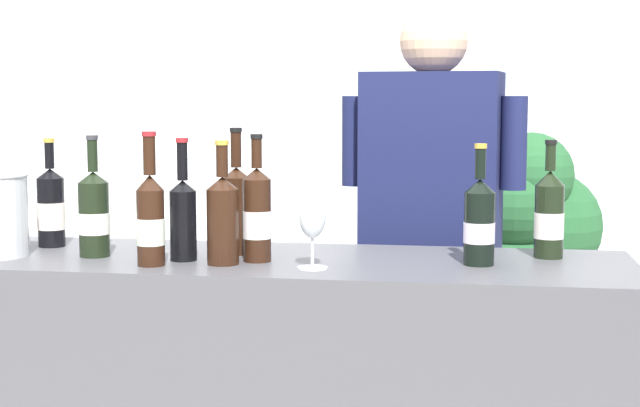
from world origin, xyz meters
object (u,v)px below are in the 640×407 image
object	(u,v)px
wine_bottle_6	(479,222)
wine_glass	(312,219)
wine_bottle_0	(223,217)
wine_bottle_4	(183,216)
wine_bottle_7	(549,215)
wine_bottle_2	(94,214)
person_server	(431,278)
potted_shrub	(533,238)
wine_bottle_1	(236,206)
wine_bottle_5	(257,215)
wine_bottle_8	(150,218)
wine_bottle_3	(51,208)

from	to	relation	value
wine_bottle_6	wine_glass	bearing A→B (deg)	-163.28
wine_bottle_0	wine_bottle_4	bearing A→B (deg)	160.49
wine_bottle_4	wine_bottle_7	distance (m)	0.98
wine_bottle_2	wine_bottle_4	world-z (taller)	wine_bottle_2
wine_bottle_4	person_server	bearing A→B (deg)	44.17
person_server	potted_shrub	bearing A→B (deg)	67.44
wine_bottle_0	wine_bottle_1	size ratio (longest dim) A/B	0.92
wine_bottle_6	person_server	bearing A→B (deg)	105.02
wine_bottle_4	wine_glass	world-z (taller)	wine_bottle_4
wine_bottle_2	wine_bottle_5	xyz separation A→B (m)	(0.45, -0.01, 0.01)
wine_bottle_5	wine_bottle_8	xyz separation A→B (m)	(-0.25, -0.11, -0.00)
wine_bottle_5	wine_bottle_2	bearing A→B (deg)	179.12
wine_bottle_3	wine_bottle_5	size ratio (longest dim) A/B	0.94
wine_glass	potted_shrub	xyz separation A→B (m)	(0.63, 1.56, -0.26)
wine_bottle_2	wine_bottle_3	bearing A→B (deg)	142.53
wine_bottle_0	wine_bottle_1	xyz separation A→B (m)	(-0.01, 0.17, 0.01)
wine_bottle_2	potted_shrub	world-z (taller)	wine_bottle_2
wine_bottle_7	potted_shrub	distance (m)	1.32
potted_shrub	wine_bottle_0	bearing A→B (deg)	-119.65
wine_bottle_3	person_server	bearing A→B (deg)	22.08
wine_glass	wine_bottle_2	bearing A→B (deg)	171.35
wine_bottle_6	wine_bottle_8	xyz separation A→B (m)	(-0.83, -0.14, 0.01)
wine_bottle_5	wine_bottle_1	bearing A→B (deg)	127.48
wine_bottle_0	wine_bottle_3	world-z (taller)	wine_bottle_0
wine_bottle_2	potted_shrub	size ratio (longest dim) A/B	0.26
wine_bottle_0	wine_bottle_7	bearing A→B (deg)	16.10
wine_bottle_4	wine_bottle_8	xyz separation A→B (m)	(-0.06, -0.09, 0.00)
wine_bottle_4	wine_glass	xyz separation A→B (m)	(0.36, -0.07, 0.01)
wine_glass	wine_bottle_8	bearing A→B (deg)	-177.31
potted_shrub	wine_bottle_7	bearing A→B (deg)	-91.53
wine_bottle_1	wine_bottle_2	xyz separation A→B (m)	(-0.37, -0.10, -0.02)
wine_bottle_3	person_server	distance (m)	1.19
wine_glass	person_server	xyz separation A→B (m)	(0.27, 0.68, -0.27)
wine_bottle_0	potted_shrub	distance (m)	1.78
wine_bottle_0	potted_shrub	xyz separation A→B (m)	(0.87, 1.53, -0.26)
wine_bottle_3	wine_bottle_8	size ratio (longest dim) A/B	0.91
wine_bottle_4	wine_bottle_5	distance (m)	0.20
wine_bottle_5	wine_glass	distance (m)	0.18
wine_bottle_1	wine_bottle_2	size ratio (longest dim) A/B	1.06
wine_bottle_1	wine_bottle_7	world-z (taller)	wine_bottle_1
wine_bottle_6	wine_glass	distance (m)	0.43
wine_bottle_2	wine_bottle_5	world-z (taller)	wine_bottle_5
wine_bottle_5	person_server	xyz separation A→B (m)	(0.43, 0.59, -0.27)
wine_bottle_0	wine_bottle_3	distance (m)	0.61
person_server	wine_bottle_7	bearing A→B (deg)	-50.67
wine_bottle_6	wine_bottle_8	size ratio (longest dim) A/B	0.91
wine_bottle_0	wine_bottle_8	world-z (taller)	wine_bottle_8
wine_bottle_4	wine_bottle_5	xyz separation A→B (m)	(0.20, 0.02, 0.00)
wine_bottle_1	wine_bottle_6	size ratio (longest dim) A/B	1.11
wine_bottle_1	wine_glass	xyz separation A→B (m)	(0.24, -0.19, -0.01)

